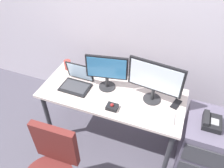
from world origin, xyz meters
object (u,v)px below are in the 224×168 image
object	(u,v)px
keyboard	(152,114)
cell_phone	(176,104)
desk_phone	(211,122)
trackball_mouse	(112,107)
file_cabinet	(202,144)
monitor_side	(107,70)
banana	(87,69)
monitor_main	(155,79)
laptop	(77,81)
coffee_mug	(68,65)

from	to	relation	value
keyboard	cell_phone	distance (m)	0.30
desk_phone	trackball_mouse	distance (m)	0.93
file_cabinet	monitor_side	size ratio (longest dim) A/B	1.60
cell_phone	banana	world-z (taller)	banana
monitor_main	monitor_side	xyz separation A→B (m)	(-0.49, 0.02, -0.04)
trackball_mouse	monitor_main	bearing A→B (deg)	37.57
keyboard	laptop	bearing A→B (deg)	170.99
monitor_main	trackball_mouse	xyz separation A→B (m)	(-0.33, -0.26, -0.24)
desk_phone	monitor_main	size ratio (longest dim) A/B	0.37
monitor_main	keyboard	xyz separation A→B (m)	(0.05, -0.21, -0.25)
monitor_main	keyboard	distance (m)	0.33
laptop	trackball_mouse	distance (m)	0.51
desk_phone	monitor_main	distance (m)	0.65
coffee_mug	banana	distance (m)	0.23
monitor_main	laptop	distance (m)	0.84
keyboard	coffee_mug	bearing A→B (deg)	161.54
monitor_main	banana	world-z (taller)	monitor_main
desk_phone	coffee_mug	distance (m)	1.64
trackball_mouse	cell_phone	xyz separation A→B (m)	(0.57, 0.27, -0.02)
file_cabinet	monitor_side	distance (m)	1.25
keyboard	trackball_mouse	size ratio (longest dim) A/B	3.83
banana	monitor_main	bearing A→B (deg)	-14.24
trackball_mouse	banana	size ratio (longest dim) A/B	0.58
desk_phone	cell_phone	xyz separation A→B (m)	(-0.34, 0.09, 0.03)
coffee_mug	file_cabinet	bearing A→B (deg)	-7.37
desk_phone	cell_phone	bearing A→B (deg)	165.59
trackball_mouse	coffee_mug	size ratio (longest dim) A/B	0.97
coffee_mug	cell_phone	world-z (taller)	coffee_mug
keyboard	banana	distance (m)	0.97
file_cabinet	monitor_main	world-z (taller)	monitor_main
desk_phone	monitor_side	distance (m)	1.11
keyboard	desk_phone	bearing A→B (deg)	14.44
laptop	file_cabinet	bearing A→B (deg)	0.73
cell_phone	monitor_side	bearing A→B (deg)	-163.06
monitor_main	coffee_mug	bearing A→B (deg)	171.39
trackball_mouse	file_cabinet	bearing A→B (deg)	12.40
desk_phone	coffee_mug	bearing A→B (deg)	172.02
desk_phone	monitor_side	xyz separation A→B (m)	(-1.08, 0.09, 0.25)
monitor_main	keyboard	world-z (taller)	monitor_main
monitor_main	coffee_mug	xyz separation A→B (m)	(-1.04, 0.16, -0.21)
keyboard	trackball_mouse	bearing A→B (deg)	-172.63
monitor_side	desk_phone	bearing A→B (deg)	-4.60
desk_phone	monitor_main	bearing A→B (deg)	173.16
monitor_side	cell_phone	distance (m)	0.77
file_cabinet	cell_phone	world-z (taller)	cell_phone
monitor_side	cell_phone	xyz separation A→B (m)	(0.74, 0.00, -0.22)
desk_phone	keyboard	distance (m)	0.55
cell_phone	file_cabinet	bearing A→B (deg)	5.36
laptop	trackball_mouse	bearing A→B (deg)	-21.36
keyboard	coffee_mug	distance (m)	1.15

